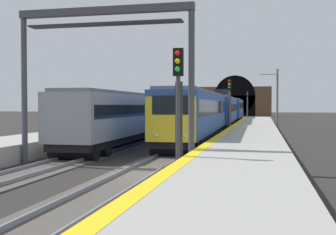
{
  "coord_description": "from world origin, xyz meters",
  "views": [
    {
      "loc": [
        -17.0,
        -4.97,
        2.9
      ],
      "look_at": [
        9.44,
        0.93,
        2.11
      ],
      "focal_mm": 45.6,
      "sensor_mm": 36.0,
      "label": 1
    }
  ],
  "objects_px": {
    "railway_signal_mid": "(229,101)",
    "railway_signal_far": "(247,102)",
    "train_main_approaching": "(221,110)",
    "train_adjacent_platform": "(183,111)",
    "overhead_signal_gantry": "(104,47)",
    "catenary_mast_near": "(277,99)",
    "railway_signal_near": "(178,101)"
  },
  "relations": [
    {
      "from": "railway_signal_far",
      "to": "overhead_signal_gantry",
      "type": "bearing_deg",
      "value": -3.44
    },
    {
      "from": "railway_signal_near",
      "to": "overhead_signal_gantry",
      "type": "xyz_separation_m",
      "value": [
        3.12,
        4.18,
        2.56
      ]
    },
    {
      "from": "railway_signal_far",
      "to": "catenary_mast_near",
      "type": "distance_m",
      "value": 38.85
    },
    {
      "from": "train_main_approaching",
      "to": "railway_signal_near",
      "type": "bearing_deg",
      "value": 2.05
    },
    {
      "from": "train_adjacent_platform",
      "to": "railway_signal_mid",
      "type": "xyz_separation_m",
      "value": [
        -10.62,
        -6.53,
        1.1
      ]
    },
    {
      "from": "railway_signal_far",
      "to": "overhead_signal_gantry",
      "type": "xyz_separation_m",
      "value": [
        -69.54,
        4.18,
        2.15
      ]
    },
    {
      "from": "railway_signal_near",
      "to": "catenary_mast_near",
      "type": "xyz_separation_m",
      "value": [
        34.1,
        -4.68,
        0.54
      ]
    },
    {
      "from": "train_adjacent_platform",
      "to": "railway_signal_near",
      "type": "bearing_deg",
      "value": -169.94
    },
    {
      "from": "railway_signal_near",
      "to": "catenary_mast_near",
      "type": "relative_size",
      "value": 0.72
    },
    {
      "from": "train_adjacent_platform",
      "to": "overhead_signal_gantry",
      "type": "distance_m",
      "value": 32.85
    },
    {
      "from": "railway_signal_mid",
      "to": "train_adjacent_platform",
      "type": "bearing_deg",
      "value": -148.41
    },
    {
      "from": "railway_signal_near",
      "to": "overhead_signal_gantry",
      "type": "bearing_deg",
      "value": -126.75
    },
    {
      "from": "railway_signal_mid",
      "to": "railway_signal_far",
      "type": "bearing_deg",
      "value": -180.0
    },
    {
      "from": "train_adjacent_platform",
      "to": "railway_signal_mid",
      "type": "distance_m",
      "value": 12.52
    },
    {
      "from": "train_adjacent_platform",
      "to": "railway_signal_far",
      "type": "xyz_separation_m",
      "value": [
        36.96,
        -6.53,
        1.32
      ]
    },
    {
      "from": "railway_signal_near",
      "to": "railway_signal_mid",
      "type": "distance_m",
      "value": 25.08
    },
    {
      "from": "train_main_approaching",
      "to": "catenary_mast_near",
      "type": "xyz_separation_m",
      "value": [
        -2.47,
        -6.51,
        1.35
      ]
    },
    {
      "from": "railway_signal_mid",
      "to": "railway_signal_far",
      "type": "relative_size",
      "value": 0.93
    },
    {
      "from": "train_main_approaching",
      "to": "train_adjacent_platform",
      "type": "distance_m",
      "value": 4.78
    },
    {
      "from": "railway_signal_near",
      "to": "railway_signal_far",
      "type": "height_order",
      "value": "railway_signal_far"
    },
    {
      "from": "railway_signal_mid",
      "to": "railway_signal_near",
      "type": "bearing_deg",
      "value": 0.0
    },
    {
      "from": "train_main_approaching",
      "to": "railway_signal_far",
      "type": "xyz_separation_m",
      "value": [
        36.09,
        -1.84,
        1.22
      ]
    },
    {
      "from": "catenary_mast_near",
      "to": "railway_signal_near",
      "type": "bearing_deg",
      "value": 172.19
    },
    {
      "from": "railway_signal_mid",
      "to": "overhead_signal_gantry",
      "type": "distance_m",
      "value": 22.48
    },
    {
      "from": "train_adjacent_platform",
      "to": "overhead_signal_gantry",
      "type": "height_order",
      "value": "overhead_signal_gantry"
    },
    {
      "from": "railway_signal_near",
      "to": "railway_signal_mid",
      "type": "bearing_deg",
      "value": -180.0
    },
    {
      "from": "train_main_approaching",
      "to": "catenary_mast_near",
      "type": "height_order",
      "value": "catenary_mast_near"
    },
    {
      "from": "railway_signal_mid",
      "to": "railway_signal_far",
      "type": "xyz_separation_m",
      "value": [
        47.58,
        0.0,
        0.23
      ]
    },
    {
      "from": "railway_signal_near",
      "to": "catenary_mast_near",
      "type": "distance_m",
      "value": 34.42
    },
    {
      "from": "overhead_signal_gantry",
      "to": "catenary_mast_near",
      "type": "height_order",
      "value": "overhead_signal_gantry"
    },
    {
      "from": "train_main_approaching",
      "to": "railway_signal_near",
      "type": "distance_m",
      "value": 36.63
    },
    {
      "from": "catenary_mast_near",
      "to": "railway_signal_mid",
      "type": "bearing_deg",
      "value": 152.57
    }
  ]
}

